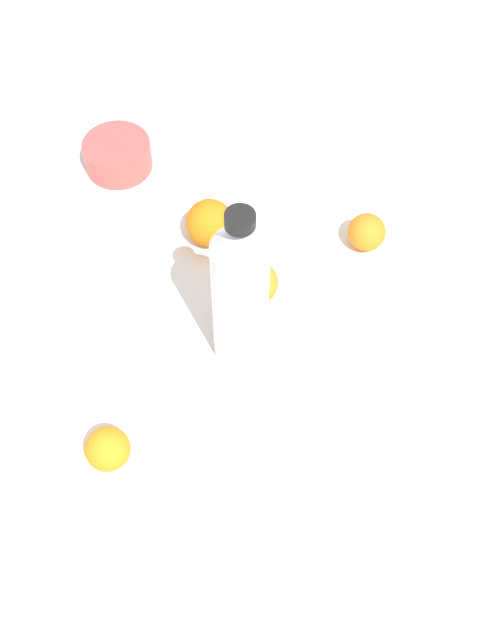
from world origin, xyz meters
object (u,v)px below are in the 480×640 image
(orange_0, at_px, (210,223))
(orange_2, at_px, (367,232))
(water_bottle, at_px, (240,293))
(orange_3, at_px, (256,283))
(ceramic_bowl, at_px, (118,155))
(orange_1, at_px, (108,449))

(orange_0, xyz_separation_m, orange_2, (0.23, -0.11, -0.01))
(water_bottle, distance_m, orange_0, 0.25)
(orange_0, bearing_deg, water_bottle, -99.34)
(orange_3, bearing_deg, orange_2, 7.40)
(ceramic_bowl, bearing_deg, water_bottle, -82.79)
(water_bottle, distance_m, orange_2, 0.31)
(water_bottle, height_order, orange_3, water_bottle)
(orange_0, relative_size, orange_3, 1.12)
(orange_1, xyz_separation_m, ceramic_bowl, (0.18, 0.53, -0.01))
(orange_2, distance_m, ceramic_bowl, 0.46)
(water_bottle, bearing_deg, orange_1, -171.40)
(orange_0, distance_m, ceramic_bowl, 0.24)
(orange_3, bearing_deg, orange_1, -148.87)
(orange_0, bearing_deg, orange_2, -25.09)
(water_bottle, relative_size, ceramic_bowl, 2.59)
(water_bottle, relative_size, orange_1, 4.93)
(orange_3, bearing_deg, ceramic_bowl, 107.98)
(orange_1, bearing_deg, orange_3, 31.13)
(orange_2, relative_size, ceramic_bowl, 0.52)
(orange_1, height_order, ceramic_bowl, orange_1)
(orange_0, bearing_deg, orange_1, -130.77)
(orange_1, bearing_deg, ceramic_bowl, 71.31)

